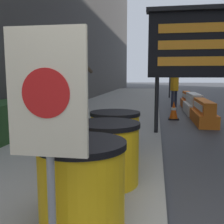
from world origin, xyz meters
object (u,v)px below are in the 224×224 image
Objects in this scene: barrel_drum_back at (115,135)px; warning_sign at (48,109)px; jersey_barrier_orange_near at (203,113)px; message_board at (197,44)px; barrel_drum_foreground at (82,183)px; traffic_cone_near at (174,110)px; barrel_drum_middle at (108,153)px; pedestrian_worker at (174,87)px; jersey_barrier_white at (193,105)px; traffic_cone_mid at (188,99)px; jersey_barrier_orange_far at (187,100)px; traffic_light_near_curb at (171,62)px.

warning_sign is (-0.08, -2.61, 0.78)m from barrel_drum_back.
message_board is at bearing -105.00° from jersey_barrier_orange_near.
barrel_drum_foreground is at bearing 81.86° from warning_sign.
traffic_cone_near is at bearing 96.06° from message_board.
jersey_barrier_orange_near is (2.17, 5.57, -0.20)m from barrel_drum_middle.
barrel_drum_middle and barrel_drum_back have the same top height.
pedestrian_worker is at bearing 81.88° from barrel_drum_foreground.
barrel_drum_middle is at bearing -105.30° from jersey_barrier_white.
traffic_cone_near is 0.39× the size of pedestrian_worker.
barrel_drum_middle reaches higher than traffic_cone_mid.
jersey_barrier_white is at bearing 74.70° from barrel_drum_middle.
pedestrian_worker reaches higher than barrel_drum_middle.
pedestrian_worker is at bearing 80.09° from barrel_drum_back.
barrel_drum_back is at bearing 89.95° from barrel_drum_foreground.
barrel_drum_back is 9.42m from jersey_barrier_orange_far.
barrel_drum_back is at bearing 88.20° from warning_sign.
jersey_barrier_white is (2.24, 8.97, -0.18)m from barrel_drum_foreground.
warning_sign is 0.95× the size of jersey_barrier_orange_far.
barrel_drum_middle is 5.99m from jersey_barrier_orange_near.
traffic_light_near_curb is at bearing 84.27° from barrel_drum_middle.
warning_sign is at bearing -23.93° from pedestrian_worker.
traffic_light_near_curb reaches higher than traffic_cone_near.
pedestrian_worker is at bearing 86.19° from traffic_cone_near.
jersey_barrier_orange_near is 4.60m from pedestrian_worker.
jersey_barrier_orange_far is (2.24, 9.15, -0.20)m from barrel_drum_back.
barrel_drum_back is 1.40× the size of traffic_cone_mid.
message_board is 3.06m from jersey_barrier_orange_near.
jersey_barrier_white is (2.17, 7.95, -0.18)m from barrel_drum_middle.
barrel_drum_middle is 4.07m from message_board.
barrel_drum_foreground is at bearing -23.93° from pedestrian_worker.
jersey_barrier_orange_near is (2.32, 7.16, -0.99)m from warning_sign.
message_board is 3.51m from traffic_cone_near.
message_board is 7.16m from jersey_barrier_orange_far.
message_board reaches higher than barrel_drum_foreground.
traffic_light_near_curb is at bearing 84.32° from warning_sign.
barrel_drum_foreground is 0.27× the size of message_board.
traffic_cone_near is (1.32, 5.17, -0.21)m from barrel_drum_back.
warning_sign reaches higher than barrel_drum_middle.
jersey_barrier_orange_far is 4.08m from traffic_cone_near.
jersey_barrier_orange_far is (0.00, 4.59, -0.00)m from jersey_barrier_orange_near.
traffic_light_near_curb is 5.98m from pedestrian_worker.
barrel_drum_back is 9.21m from pedestrian_worker.
message_board is 1.44× the size of jersey_barrier_orange_near.
traffic_light_near_curb is (0.33, 9.66, 2.22)m from traffic_cone_near.
barrel_drum_foreground is at bearing -100.41° from traffic_cone_near.
jersey_barrier_orange_near is 1.29× the size of pedestrian_worker.
traffic_light_near_curb is (-0.79, 4.39, 2.25)m from traffic_cone_mid.
jersey_barrier_orange_near is at bearing 71.25° from barrel_drum_foreground.
barrel_drum_foreground is at bearing -108.75° from jersey_barrier_orange_near.
warning_sign reaches higher than traffic_cone_near.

